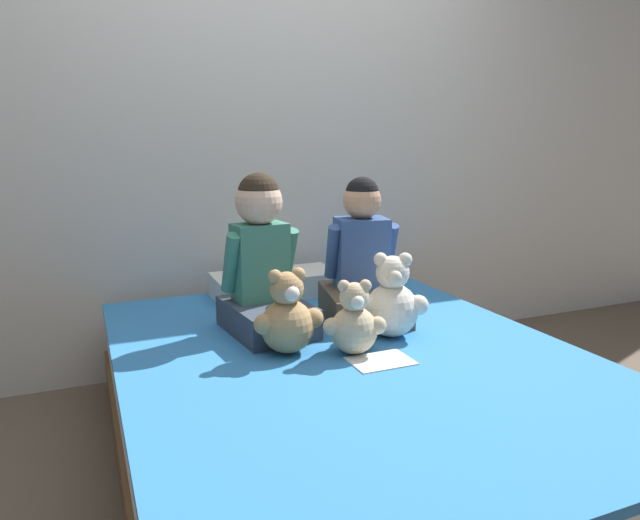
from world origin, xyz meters
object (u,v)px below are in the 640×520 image
(teddy_bear_held_by_left_child, at_px, (288,318))
(teddy_bear_between_children, at_px, (354,323))
(pillow_at_headboard, at_px, (275,284))
(teddy_bear_held_by_right_child, at_px, (392,302))
(sign_card, at_px, (381,361))
(bed, at_px, (350,409))
(child_on_right, at_px, (363,265))
(child_on_left, at_px, (263,264))

(teddy_bear_held_by_left_child, bearing_deg, teddy_bear_between_children, -24.89)
(teddy_bear_between_children, bearing_deg, pillow_at_headboard, 108.09)
(teddy_bear_held_by_right_child, distance_m, sign_card, 0.30)
(bed, xyz_separation_m, child_on_right, (0.23, 0.36, 0.44))
(child_on_left, height_order, teddy_bear_between_children, child_on_left)
(teddy_bear_held_by_right_child, xyz_separation_m, sign_card, (-0.16, -0.21, -0.13))
(bed, bearing_deg, teddy_bear_between_children, -20.30)
(child_on_left, relative_size, teddy_bear_held_by_left_child, 2.03)
(child_on_right, distance_m, teddy_bear_held_by_right_child, 0.27)
(child_on_right, xyz_separation_m, teddy_bear_held_by_right_child, (-0.01, -0.26, -0.09))
(child_on_left, bearing_deg, sign_card, -67.48)
(child_on_left, bearing_deg, teddy_bear_between_children, -66.43)
(sign_card, bearing_deg, teddy_bear_held_by_left_child, 141.71)
(teddy_bear_held_by_left_child, xyz_separation_m, teddy_bear_held_by_right_child, (0.42, 0.01, 0.01))
(teddy_bear_held_by_left_child, xyz_separation_m, teddy_bear_between_children, (0.21, -0.10, -0.02))
(bed, bearing_deg, sign_card, -61.75)
(child_on_left, xyz_separation_m, pillow_at_headboard, (0.21, 0.47, -0.21))
(teddy_bear_held_by_right_child, bearing_deg, bed, -131.89)
(child_on_left, relative_size, pillow_at_headboard, 1.04)
(bed, height_order, teddy_bear_held_by_left_child, teddy_bear_held_by_left_child)
(bed, relative_size, sign_card, 9.53)
(child_on_left, relative_size, teddy_bear_between_children, 2.32)
(bed, height_order, teddy_bear_between_children, teddy_bear_between_children)
(sign_card, bearing_deg, pillow_at_headboard, 93.55)
(teddy_bear_held_by_right_child, height_order, teddy_bear_between_children, teddy_bear_held_by_right_child)
(child_on_right, xyz_separation_m, pillow_at_headboard, (-0.23, 0.47, -0.17))
(child_on_left, height_order, sign_card, child_on_left)
(teddy_bear_between_children, xyz_separation_m, pillow_at_headboard, (-0.01, 0.84, -0.06))
(bed, height_order, pillow_at_headboard, pillow_at_headboard)
(pillow_at_headboard, bearing_deg, bed, -90.00)
(teddy_bear_between_children, bearing_deg, child_on_left, 137.59)
(teddy_bear_held_by_left_child, relative_size, teddy_bear_between_children, 1.14)
(pillow_at_headboard, xyz_separation_m, sign_card, (0.06, -0.94, -0.05))
(sign_card, bearing_deg, teddy_bear_between_children, 115.17)
(bed, relative_size, teddy_bear_held_by_right_child, 6.18)
(child_on_left, height_order, pillow_at_headboard, child_on_left)
(bed, relative_size, pillow_at_headboard, 3.37)
(child_on_right, xyz_separation_m, sign_card, (-0.17, -0.47, -0.22))
(teddy_bear_held_by_right_child, bearing_deg, pillow_at_headboard, 129.69)
(child_on_right, bearing_deg, sign_card, -97.95)
(teddy_bear_held_by_left_child, bearing_deg, teddy_bear_held_by_right_child, 1.37)
(teddy_bear_held_by_right_child, bearing_deg, child_on_left, 171.18)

